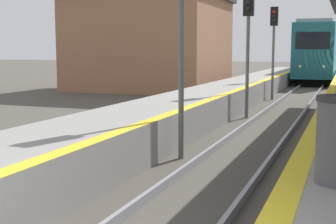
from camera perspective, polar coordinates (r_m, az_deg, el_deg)
train at (r=42.41m, az=18.18°, el=6.96°), size 2.67×21.96×4.47m
signal_near at (r=10.25m, az=1.62°, el=11.66°), size 0.36×0.31×4.49m
signal_mid at (r=16.81m, az=9.74°, el=9.93°), size 0.36×0.31×4.49m
signal_far at (r=23.54m, az=12.76°, el=9.12°), size 0.36×0.31×4.49m
station_building at (r=29.35m, az=-2.15°, el=8.48°), size 8.94×8.23×5.77m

